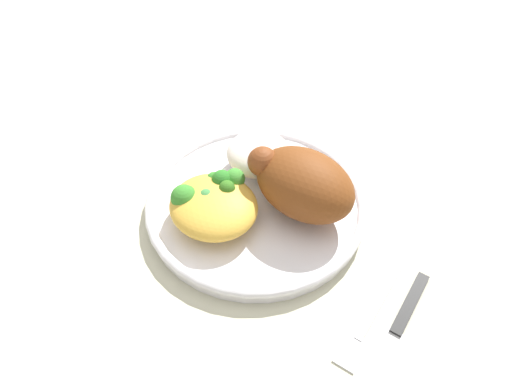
{
  "coord_description": "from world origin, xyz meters",
  "views": [
    {
      "loc": [
        -0.23,
        0.29,
        0.43
      ],
      "look_at": [
        0.0,
        0.0,
        0.03
      ],
      "focal_mm": 33.03,
      "sensor_mm": 36.0,
      "label": 1
    }
  ],
  "objects": [
    {
      "name": "plate",
      "position": [
        0.0,
        0.0,
        0.01
      ],
      "size": [
        0.26,
        0.26,
        0.02
      ],
      "color": "white",
      "rests_on": "ground_plane"
    },
    {
      "name": "rice_pile",
      "position": [
        0.03,
        -0.04,
        0.04
      ],
      "size": [
        0.08,
        0.08,
        0.04
      ],
      "primitive_type": "ellipsoid",
      "color": "white",
      "rests_on": "plate"
    },
    {
      "name": "ground_plane",
      "position": [
        0.0,
        0.0,
        0.0
      ],
      "size": [
        2.0,
        2.0,
        0.0
      ],
      "primitive_type": "plane",
      "color": "beige"
    },
    {
      "name": "knife",
      "position": [
        -0.21,
        0.03,
        0.0
      ],
      "size": [
        0.03,
        0.19,
        0.01
      ],
      "color": "black",
      "rests_on": "ground_plane"
    },
    {
      "name": "roasted_chicken",
      "position": [
        -0.05,
        -0.02,
        0.06
      ],
      "size": [
        0.13,
        0.08,
        0.07
      ],
      "color": "brown",
      "rests_on": "plate"
    },
    {
      "name": "fork",
      "position": [
        -0.18,
        0.04,
        0.0
      ],
      "size": [
        0.03,
        0.14,
        0.01
      ],
      "color": "silver",
      "rests_on": "ground_plane"
    },
    {
      "name": "mac_cheese_with_broccoli",
      "position": [
        0.02,
        0.05,
        0.04
      ],
      "size": [
        0.1,
        0.1,
        0.04
      ],
      "color": "gold",
      "rests_on": "plate"
    }
  ]
}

